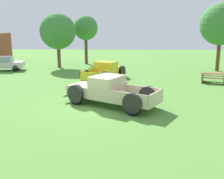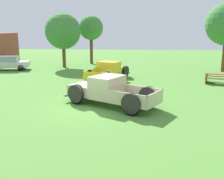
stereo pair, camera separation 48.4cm
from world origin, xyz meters
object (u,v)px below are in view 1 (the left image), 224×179
object	(u,v)px
picnic_table	(213,76)
oak_tree_east	(86,28)
sedan_distant_a	(1,63)
oak_tree_west	(221,24)
pickup_truck_behind_left	(106,71)
oak_tree_center	(58,31)
pickup_truck_foreground	(106,91)

from	to	relation	value
picnic_table	oak_tree_east	xyz separation A→B (m)	(-11.25, 11.07, 3.67)
sedan_distant_a	oak_tree_west	world-z (taller)	oak_tree_west
pickup_truck_behind_left	sedan_distant_a	world-z (taller)	pickup_truck_behind_left
pickup_truck_behind_left	oak_tree_center	xyz separation A→B (m)	(-5.43, 6.90, 3.12)
picnic_table	oak_tree_east	bearing A→B (deg)	135.45
pickup_truck_behind_left	sedan_distant_a	xyz separation A→B (m)	(-10.73, 4.46, 0.03)
pickup_truck_behind_left	picnic_table	distance (m)	8.47
picnic_table	oak_tree_west	bearing A→B (deg)	67.49
pickup_truck_foreground	oak_tree_center	bearing A→B (deg)	111.98
pickup_truck_behind_left	picnic_table	bearing A→B (deg)	-7.31
pickup_truck_foreground	oak_tree_east	world-z (taller)	oak_tree_east
pickup_truck_behind_left	oak_tree_west	bearing A→B (deg)	23.67
pickup_truck_behind_left	oak_tree_center	bearing A→B (deg)	128.20
pickup_truck_behind_left	oak_tree_center	distance (m)	9.32
pickup_truck_foreground	oak_tree_east	xyz separation A→B (m)	(-3.18, 17.37, 3.39)
pickup_truck_behind_left	oak_tree_east	xyz separation A→B (m)	(-2.85, 9.99, 3.45)
oak_tree_east	oak_tree_west	xyz separation A→B (m)	(13.66, -5.26, 0.35)
pickup_truck_foreground	oak_tree_east	distance (m)	17.98
pickup_truck_foreground	sedan_distant_a	distance (m)	16.21
pickup_truck_foreground	picnic_table	xyz separation A→B (m)	(8.07, 6.30, -0.28)
oak_tree_east	picnic_table	bearing A→B (deg)	-44.55
sedan_distant_a	picnic_table	world-z (taller)	sedan_distant_a
pickup_truck_behind_left	oak_tree_west	xyz separation A→B (m)	(10.81, 4.74, 3.81)
oak_tree_east	oak_tree_center	world-z (taller)	oak_tree_center
pickup_truck_foreground	sedan_distant_a	world-z (taller)	pickup_truck_foreground
oak_tree_east	oak_tree_center	xyz separation A→B (m)	(-2.58, -3.09, -0.33)
oak_tree_west	pickup_truck_foreground	bearing A→B (deg)	-130.85
oak_tree_east	pickup_truck_behind_left	bearing A→B (deg)	-74.10
sedan_distant_a	oak_tree_west	bearing A→B (deg)	0.73
sedan_distant_a	picnic_table	bearing A→B (deg)	-16.16
pickup_truck_behind_left	oak_tree_west	distance (m)	12.40
sedan_distant_a	oak_tree_center	size ratio (longest dim) A/B	0.78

